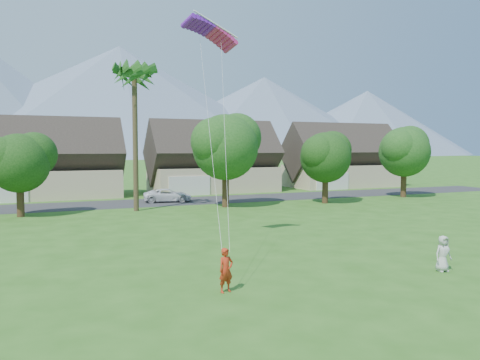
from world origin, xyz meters
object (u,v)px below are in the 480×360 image
kite_flyer (226,270)px  watcher (443,254)px  parked_car (168,195)px  parafoil_kite (210,30)px

kite_flyer → watcher: 9.89m
watcher → kite_flyer: bearing=-180.0°
parked_car → kite_flyer: bearing=179.6°
kite_flyer → parked_car: (4.95, 29.58, -0.18)m
watcher → parafoil_kite: (-7.71, 8.81, 10.88)m
kite_flyer → parafoil_kite: bearing=61.8°
parked_car → parafoil_kite: size_ratio=1.48×
kite_flyer → parked_car: bearing=67.4°
kite_flyer → parafoil_kite: (2.14, 7.94, 10.83)m
watcher → parked_car: 30.84m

